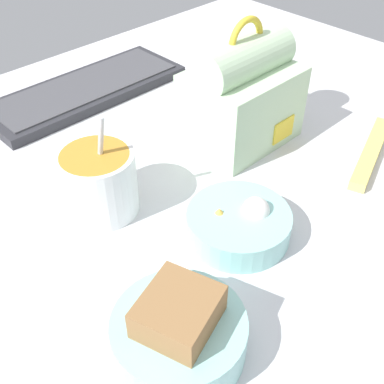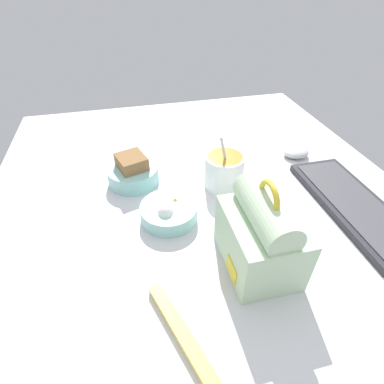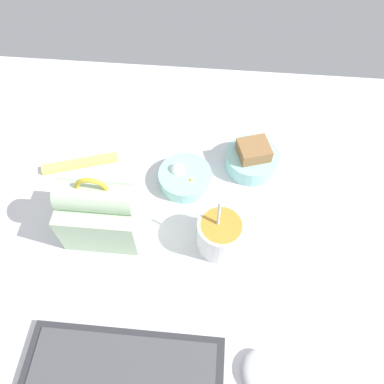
{
  "view_description": "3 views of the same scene",
  "coord_description": "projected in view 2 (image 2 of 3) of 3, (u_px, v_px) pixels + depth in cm",
  "views": [
    {
      "loc": [
        -36.11,
        -37.53,
        47.21
      ],
      "look_at": [
        -3.03,
        -3.35,
        7.0
      ],
      "focal_mm": 45.0,
      "sensor_mm": 36.0,
      "label": 1
    },
    {
      "loc": [
        51.64,
        -16.36,
        51.99
      ],
      "look_at": [
        -3.03,
        -3.35,
        7.0
      ],
      "focal_mm": 28.0,
      "sensor_mm": 36.0,
      "label": 2
    },
    {
      "loc": [
        -7.45,
        45.42,
        82.0
      ],
      "look_at": [
        -3.03,
        -3.35,
        7.0
      ],
      "focal_mm": 35.0,
      "sensor_mm": 36.0,
      "label": 3
    }
  ],
  "objects": [
    {
      "name": "lunch_bag",
      "position": [
        261.0,
        236.0,
        0.57
      ],
      "size": [
        17.21,
        13.14,
        20.53
      ],
      "color": "#B7D6AD",
      "rests_on": "desk_surface"
    },
    {
      "name": "bento_bowl_snacks",
      "position": [
        169.0,
        211.0,
        0.71
      ],
      "size": [
        13.52,
        13.52,
        5.64
      ],
      "color": "#93D1CC",
      "rests_on": "desk_surface"
    },
    {
      "name": "soup_cup",
      "position": [
        224.0,
        170.0,
        0.8
      ],
      "size": [
        10.37,
        10.37,
        15.33
      ],
      "color": "white",
      "rests_on": "desk_surface"
    },
    {
      "name": "desk_surface",
      "position": [
        208.0,
        216.0,
        0.74
      ],
      "size": [
        140.0,
        110.0,
        2.0
      ],
      "color": "silver",
      "rests_on": "ground"
    },
    {
      "name": "bento_bowl_sandwich",
      "position": [
        133.0,
        172.0,
        0.82
      ],
      "size": [
        13.89,
        13.89,
        8.16
      ],
      "color": "#93D1CC",
      "rests_on": "desk_surface"
    },
    {
      "name": "keyboard",
      "position": [
        354.0,
        205.0,
        0.74
      ],
      "size": [
        38.44,
        14.49,
        2.1
      ],
      "color": "#2D2D33",
      "rests_on": "desk_surface"
    },
    {
      "name": "computer_mouse",
      "position": [
        296.0,
        152.0,
        0.93
      ],
      "size": [
        6.58,
        7.88,
        2.82
      ],
      "color": "silver",
      "rests_on": "desk_surface"
    },
    {
      "name": "chopstick_case",
      "position": [
        181.0,
        332.0,
        0.5
      ],
      "size": [
        19.67,
        8.54,
        1.6
      ],
      "color": "#EFD666",
      "rests_on": "desk_surface"
    }
  ]
}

